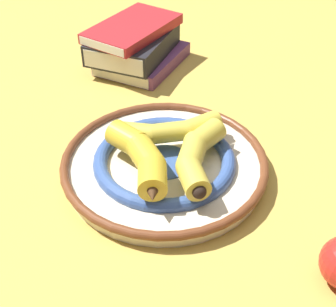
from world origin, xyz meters
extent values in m
plane|color=gold|center=(0.00, 0.00, 0.00)|extent=(2.80, 2.80, 0.00)
cylinder|color=beige|center=(0.00, 0.00, 0.01)|extent=(0.30, 0.30, 0.02)
torus|color=#385699|center=(0.00, 0.00, 0.02)|extent=(0.22, 0.22, 0.02)
cylinder|color=#385699|center=(0.00, 0.00, 0.02)|extent=(0.08, 0.08, 0.00)
torus|color=brown|center=(0.00, 0.00, 0.02)|extent=(0.31, 0.31, 0.01)
cylinder|color=gold|center=(0.07, 0.01, 0.05)|extent=(0.06, 0.06, 0.04)
cylinder|color=gold|center=(0.04, -0.03, 0.05)|extent=(0.05, 0.06, 0.04)
cylinder|color=gold|center=(0.03, -0.08, 0.05)|extent=(0.04, 0.06, 0.04)
sphere|color=gold|center=(0.05, 0.00, 0.05)|extent=(0.04, 0.04, 0.04)
sphere|color=gold|center=(0.03, -0.05, 0.05)|extent=(0.04, 0.04, 0.04)
cone|color=#472D19|center=(0.09, 0.03, 0.05)|extent=(0.04, 0.04, 0.03)
sphere|color=black|center=(0.03, -0.10, 0.05)|extent=(0.02, 0.02, 0.02)
cylinder|color=gold|center=(-0.03, -0.07, 0.05)|extent=(0.05, 0.06, 0.04)
cylinder|color=gold|center=(-0.03, -0.02, 0.05)|extent=(0.05, 0.06, 0.04)
cylinder|color=gold|center=(-0.05, 0.02, 0.05)|extent=(0.06, 0.06, 0.04)
sphere|color=gold|center=(-0.02, -0.05, 0.05)|extent=(0.04, 0.04, 0.04)
sphere|color=gold|center=(-0.04, 0.00, 0.05)|extent=(0.04, 0.04, 0.04)
cone|color=#472D19|center=(-0.03, -0.10, 0.05)|extent=(0.03, 0.04, 0.03)
sphere|color=black|center=(-0.07, 0.04, 0.05)|extent=(0.02, 0.02, 0.02)
cylinder|color=gold|center=(-0.04, 0.04, 0.05)|extent=(0.06, 0.05, 0.03)
cylinder|color=gold|center=(0.01, 0.03, 0.05)|extent=(0.06, 0.03, 0.03)
cylinder|color=gold|center=(0.07, 0.05, 0.05)|extent=(0.06, 0.05, 0.03)
sphere|color=gold|center=(-0.01, 0.03, 0.05)|extent=(0.03, 0.03, 0.03)
sphere|color=gold|center=(0.04, 0.04, 0.05)|extent=(0.03, 0.03, 0.03)
cone|color=#472D19|center=(-0.07, 0.05, 0.05)|extent=(0.03, 0.03, 0.02)
sphere|color=black|center=(0.09, 0.06, 0.05)|extent=(0.02, 0.02, 0.02)
cube|color=#753D70|center=(0.00, 0.35, 0.01)|extent=(0.22, 0.22, 0.03)
cube|color=white|center=(-0.01, 0.35, 0.01)|extent=(0.20, 0.21, 0.02)
cube|color=black|center=(-0.02, 0.35, 0.05)|extent=(0.21, 0.22, 0.04)
cube|color=white|center=(-0.02, 0.35, 0.05)|extent=(0.20, 0.21, 0.03)
cube|color=#AD2328|center=(-0.02, 0.35, 0.08)|extent=(0.22, 0.22, 0.02)
cube|color=white|center=(-0.02, 0.35, 0.08)|extent=(0.20, 0.21, 0.02)
camera|label=1|loc=(-0.07, -0.54, 0.47)|focal=50.00mm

